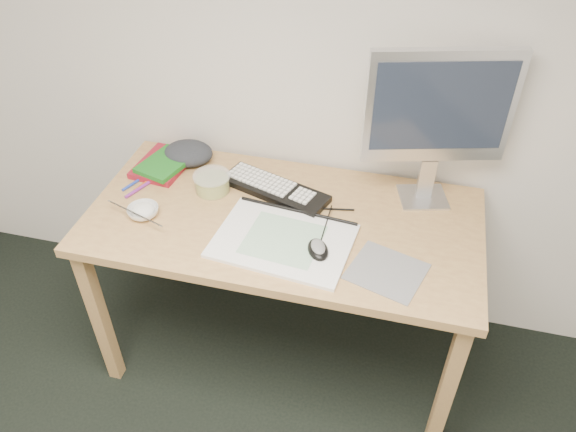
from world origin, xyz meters
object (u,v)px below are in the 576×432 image
keyboard (275,189)px  monitor (439,112)px  sketchpad (283,241)px  desk (283,235)px  rice_bowl (143,212)px

keyboard → monitor: bearing=28.8°
sketchpad → monitor: 0.67m
monitor → keyboard: bearing=174.6°
desk → monitor: monitor is taller
desk → monitor: bearing=26.4°
rice_bowl → desk: bearing=12.9°
rice_bowl → keyboard: bearing=30.7°
sketchpad → keyboard: size_ratio=1.09×
sketchpad → monitor: size_ratio=0.79×
sketchpad → rice_bowl: rice_bowl is taller
sketchpad → rice_bowl: 0.52m
desk → sketchpad: size_ratio=3.08×
desk → keyboard: keyboard is taller
desk → sketchpad: sketchpad is taller
monitor → rice_bowl: monitor is taller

